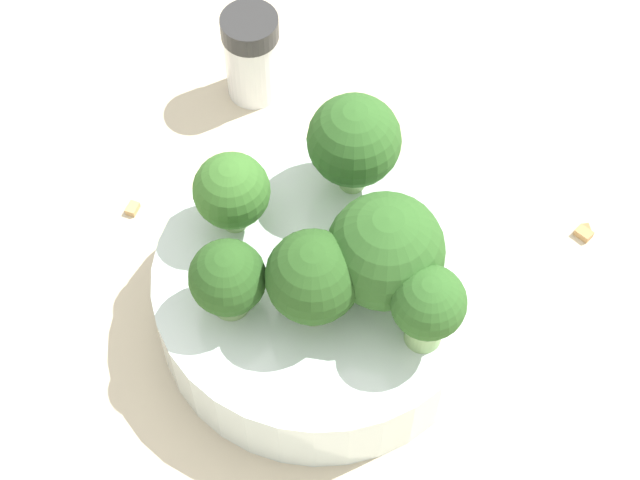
% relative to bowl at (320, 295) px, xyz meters
% --- Properties ---
extents(ground_plane, '(3.00, 3.00, 0.00)m').
position_rel_bowl_xyz_m(ground_plane, '(0.00, 0.00, -0.02)').
color(ground_plane, beige).
extents(bowl, '(0.16, 0.16, 0.04)m').
position_rel_bowl_xyz_m(bowl, '(0.00, 0.00, 0.00)').
color(bowl, silver).
rests_on(bowl, ground_plane).
extents(broccoli_floret_0, '(0.04, 0.04, 0.05)m').
position_rel_bowl_xyz_m(broccoli_floret_0, '(-0.01, 0.02, 0.05)').
color(broccoli_floret_0, '#7A9E5B').
rests_on(broccoli_floret_0, bowl).
extents(broccoli_floret_1, '(0.06, 0.06, 0.06)m').
position_rel_bowl_xyz_m(broccoli_floret_1, '(-0.03, -0.02, 0.05)').
color(broccoli_floret_1, '#8EB770').
rests_on(broccoli_floret_1, bowl).
extents(broccoli_floret_2, '(0.05, 0.05, 0.06)m').
position_rel_bowl_xyz_m(broccoli_floret_2, '(0.03, -0.05, 0.06)').
color(broccoli_floret_2, '#8EB770').
rests_on(broccoli_floret_2, bowl).
extents(broccoli_floret_3, '(0.03, 0.03, 0.05)m').
position_rel_bowl_xyz_m(broccoli_floret_3, '(-0.06, -0.01, 0.05)').
color(broccoli_floret_3, '#8EB770').
rests_on(broccoli_floret_3, bowl).
extents(broccoli_floret_4, '(0.04, 0.04, 0.04)m').
position_rel_bowl_xyz_m(broccoli_floret_4, '(0.02, 0.04, 0.05)').
color(broccoli_floret_4, '#84AD66').
rests_on(broccoli_floret_4, bowl).
extents(broccoli_floret_5, '(0.04, 0.04, 0.05)m').
position_rel_bowl_xyz_m(broccoli_floret_5, '(0.05, 0.01, 0.05)').
color(broccoli_floret_5, '#8EB770').
rests_on(broccoli_floret_5, bowl).
extents(pepper_shaker, '(0.03, 0.03, 0.06)m').
position_rel_bowl_xyz_m(pepper_shaker, '(0.14, -0.07, 0.01)').
color(pepper_shaker, silver).
rests_on(pepper_shaker, ground_plane).
extents(almond_crumb_0, '(0.01, 0.01, 0.01)m').
position_rel_bowl_xyz_m(almond_crumb_0, '(-0.06, -0.14, -0.02)').
color(almond_crumb_0, '#AD7F4C').
rests_on(almond_crumb_0, ground_plane).
extents(almond_crumb_1, '(0.01, 0.01, 0.01)m').
position_rel_bowl_xyz_m(almond_crumb_1, '(0.12, 0.03, -0.02)').
color(almond_crumb_1, tan).
rests_on(almond_crumb_1, ground_plane).
extents(almond_crumb_2, '(0.01, 0.01, 0.01)m').
position_rel_bowl_xyz_m(almond_crumb_2, '(-0.06, -0.14, -0.02)').
color(almond_crumb_2, olive).
rests_on(almond_crumb_2, ground_plane).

